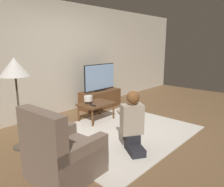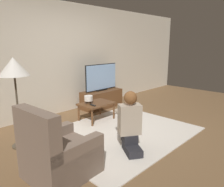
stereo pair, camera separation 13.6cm
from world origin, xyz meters
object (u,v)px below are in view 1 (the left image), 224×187
at_px(coffee_table, 96,105).
at_px(armchair, 63,156).
at_px(floor_lamp, 15,71).
at_px(table_lamp, 88,99).
at_px(tv, 100,77).
at_px(person_kneeling, 132,120).

height_order(coffee_table, armchair, armchair).
height_order(floor_lamp, table_lamp, floor_lamp).
bearing_deg(coffee_table, tv, 40.51).
xyz_separation_m(floor_lamp, person_kneeling, (1.15, -1.35, -0.76)).
height_order(floor_lamp, armchair, floor_lamp).
height_order(armchair, person_kneeling, person_kneeling).
bearing_deg(coffee_table, person_kneeling, -111.68).
relative_size(floor_lamp, armchair, 1.54).
height_order(tv, coffee_table, tv).
xyz_separation_m(tv, table_lamp, (-0.93, -0.58, -0.30)).
relative_size(tv, floor_lamp, 0.71).
height_order(armchair, table_lamp, armchair).
xyz_separation_m(floor_lamp, table_lamp, (1.55, 0.12, -0.75)).
distance_m(armchair, person_kneeling, 1.21).
distance_m(coffee_table, table_lamp, 0.23).
relative_size(floor_lamp, person_kneeling, 1.55).
distance_m(tv, coffee_table, 1.12).
distance_m(tv, table_lamp, 1.14).
height_order(person_kneeling, table_lamp, person_kneeling).
relative_size(tv, coffee_table, 1.44).
bearing_deg(table_lamp, armchair, -140.80).
height_order(tv, armchair, tv).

